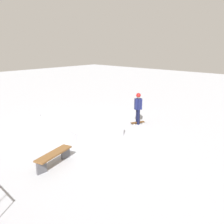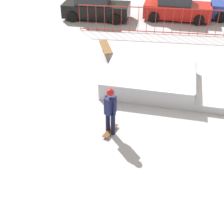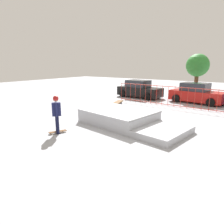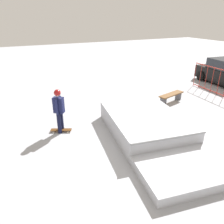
# 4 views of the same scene
# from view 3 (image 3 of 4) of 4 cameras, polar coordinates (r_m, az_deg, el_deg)

# --- Properties ---
(ground_plane) EXTENTS (60.00, 60.00, 0.00)m
(ground_plane) POSITION_cam_3_polar(r_m,az_deg,el_deg) (10.32, 4.45, -4.15)
(ground_plane) COLOR #A8AAB2
(skate_ramp) EXTENTS (5.73, 3.39, 0.74)m
(skate_ramp) POSITION_cam_3_polar(r_m,az_deg,el_deg) (10.57, 3.71, -1.95)
(skate_ramp) COLOR #B0B3BB
(skate_ramp) RESTS_ON ground
(skater) EXTENTS (0.40, 0.44, 1.73)m
(skater) POSITION_cam_3_polar(r_m,az_deg,el_deg) (9.44, -15.23, 0.08)
(skater) COLOR black
(skater) RESTS_ON ground
(skateboard) EXTENTS (0.51, 0.81, 0.09)m
(skateboard) POSITION_cam_3_polar(r_m,az_deg,el_deg) (9.69, -14.91, -5.30)
(skateboard) COLOR #593314
(skateboard) RESTS_ON ground
(perimeter_fence) EXTENTS (9.13, 0.59, 1.50)m
(perimeter_fence) POSITION_cam_3_polar(r_m,az_deg,el_deg) (15.76, 16.22, 4.31)
(perimeter_fence) COLOR #B22D23
(perimeter_fence) RESTS_ON ground
(park_bench) EXTENTS (0.80, 1.65, 0.48)m
(park_bench) POSITION_cam_3_polar(r_m,az_deg,el_deg) (14.34, 1.52, 2.33)
(park_bench) COLOR brown
(park_bench) RESTS_ON ground
(parked_car_black) EXTENTS (4.26, 2.27, 1.60)m
(parked_car_black) POSITION_cam_3_polar(r_m,az_deg,el_deg) (19.36, 7.60, 6.20)
(parked_car_black) COLOR black
(parked_car_black) RESTS_ON ground
(parked_car_red) EXTENTS (4.30, 2.36, 1.60)m
(parked_car_red) POSITION_cam_3_polar(r_m,az_deg,el_deg) (17.86, 22.50, 4.70)
(parked_car_red) COLOR red
(parked_car_red) RESTS_ON ground
(distant_tree) EXTENTS (2.12, 2.12, 4.01)m
(distant_tree) POSITION_cam_3_polar(r_m,az_deg,el_deg) (21.36, 22.78, 11.78)
(distant_tree) COLOR brown
(distant_tree) RESTS_ON ground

